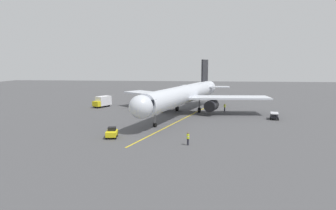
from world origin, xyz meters
The scene contains 8 objects.
ground_plane centered at (0.00, 0.00, 0.00)m, with size 220.00×220.00×0.00m, color #4C4C4F.
apron_lead_in_line centered at (0.66, 5.24, 0.01)m, with size 0.24×40.00×0.01m, color yellow.
airplane centered at (0.57, -1.03, 4.00)m, with size 33.13×39.34×11.50m.
ground_crew_marshaller centered at (-1.07, 22.27, 0.89)m, with size 0.39×0.47×1.71m.
ground_crew_wing_walker centered at (-8.37, -5.21, 0.89)m, with size 0.45×0.47×1.71m.
baggage_cart_near_nose centered at (-16.93, 3.20, 0.66)m, with size 2.03×2.84×1.27m.
box_truck_portside centered at (20.72, -8.37, 1.39)m, with size 3.85×4.98×2.62m.
tug_starboard_side centered at (9.96, 19.57, 0.70)m, with size 1.86×2.50×1.50m.
Camera 1 is at (-2.12, 58.80, 10.69)m, focal length 30.70 mm.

